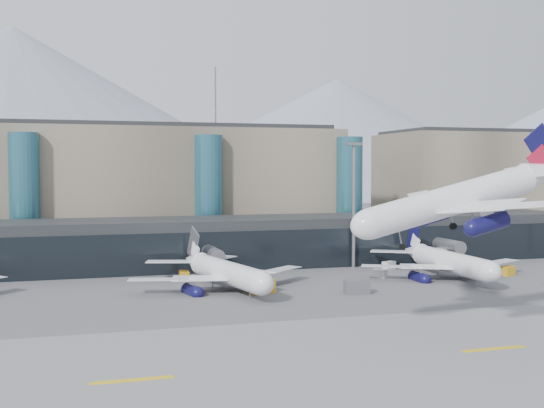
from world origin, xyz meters
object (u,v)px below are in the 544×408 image
at_px(veh_g, 379,273).
at_px(veh_b, 184,275).
at_px(hero_jet, 473,189).
at_px(veh_e, 507,271).
at_px(veh_c, 357,287).
at_px(lightmast_mid, 354,197).
at_px(veh_h, 262,286).
at_px(jet_parked_mid, 219,264).
at_px(jet_parked_right, 442,254).
at_px(veh_d, 389,265).

bearing_deg(veh_g, veh_b, -144.64).
xyz_separation_m(hero_jet, veh_e, (31.89, 37.22, -17.00)).
bearing_deg(veh_e, veh_c, 171.19).
height_order(lightmast_mid, veh_h, lightmast_mid).
bearing_deg(veh_h, jet_parked_mid, 102.67).
xyz_separation_m(jet_parked_mid, veh_g, (31.02, 2.56, -3.36)).
xyz_separation_m(veh_c, veh_e, (35.07, 9.29, -0.25)).
bearing_deg(lightmast_mid, veh_g, -91.62).
height_order(jet_parked_mid, veh_b, jet_parked_mid).
distance_m(hero_jet, jet_parked_mid, 47.91).
bearing_deg(veh_g, veh_c, -78.83).
bearing_deg(jet_parked_right, jet_parked_mid, 91.39).
distance_m(veh_c, veh_h, 15.35).
bearing_deg(hero_jet, veh_g, 77.14).
relative_size(hero_jet, veh_c, 8.18).
height_order(veh_b, veh_c, veh_c).
distance_m(veh_c, veh_g, 17.70).
xyz_separation_m(veh_c, veh_h, (-14.61, 4.69, -0.00)).
bearing_deg(jet_parked_right, veh_c, 118.59).
relative_size(hero_jet, jet_parked_mid, 0.97).
distance_m(jet_parked_right, veh_e, 13.27).
distance_m(veh_b, veh_d, 41.68).
relative_size(jet_parked_right, veh_d, 12.52).
height_order(veh_g, veh_h, veh_h).
relative_size(hero_jet, veh_h, 8.14).
bearing_deg(hero_jet, veh_b, 116.28).
height_order(veh_b, veh_e, veh_e).
relative_size(jet_parked_right, veh_h, 8.55).
relative_size(veh_d, veh_g, 1.07).
bearing_deg(veh_e, veh_g, 145.24).
xyz_separation_m(jet_parked_right, veh_h, (-37.05, -6.88, -3.08)).
distance_m(hero_jet, veh_h, 40.76).
bearing_deg(lightmast_mid, jet_parked_right, -54.02).
height_order(lightmast_mid, veh_d, lightmast_mid).
bearing_deg(veh_h, veh_e, -21.81).
height_order(jet_parked_mid, veh_c, jet_parked_mid).
height_order(jet_parked_mid, veh_d, jet_parked_mid).
xyz_separation_m(veh_b, veh_d, (41.67, 0.69, 0.02)).
distance_m(veh_c, veh_e, 36.28).
height_order(lightmast_mid, hero_jet, lightmast_mid).
bearing_deg(veh_b, jet_parked_right, -101.56).
height_order(hero_jet, veh_h, hero_jet).
bearing_deg(veh_h, hero_jet, -88.48).
distance_m(jet_parked_mid, veh_h, 9.36).
xyz_separation_m(veh_b, veh_h, (10.01, -17.64, 0.35)).
bearing_deg(veh_d, veh_e, -63.52).
height_order(jet_parked_right, veh_b, jet_parked_right).
xyz_separation_m(jet_parked_mid, jet_parked_right, (42.72, 0.06, 0.09)).
bearing_deg(veh_b, veh_d, -87.73).
distance_m(lightmast_mid, veh_d, 15.44).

